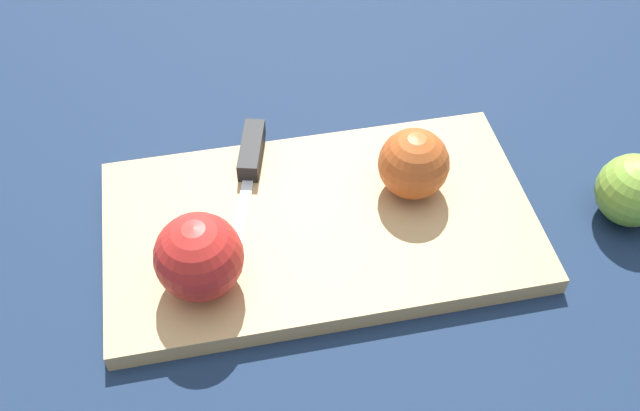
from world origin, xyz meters
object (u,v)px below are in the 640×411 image
Objects in this scene: knife at (251,155)px; apple_whole at (633,190)px; apple_half_right at (199,257)px; apple_half_left at (413,164)px.

knife is 1.84× the size of apple_whole.
knife is at bearing -25.01° from apple_whole.
apple_half_right is 0.45m from apple_whole.
apple_half_left is 0.89× the size of apple_half_right.
apple_whole is (-0.36, 0.17, 0.01)m from knife.
knife is 0.40m from apple_whole.
apple_whole is at bearing 85.00° from knife.
apple_half_left is 0.46× the size of knife.
apple_half_left is 0.24m from apple_half_right.
apple_whole is at bearing -66.21° from apple_half_right.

